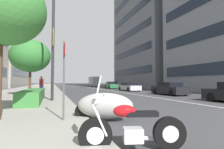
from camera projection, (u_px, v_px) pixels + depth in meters
name	position (u px, v px, depth m)	size (l,w,h in m)	color
sidewalk_right_plaza	(34.00, 89.00, 29.58)	(160.00, 8.35, 0.15)	gray
lane_centre_stripe	(92.00, 88.00, 38.14)	(110.00, 0.16, 0.01)	silver
motorcycle_under_tarp	(131.00, 128.00, 3.36)	(0.80, 2.11, 1.49)	black
motorcycle_mid_row	(104.00, 106.00, 5.90)	(1.63, 2.12, 0.99)	#9E9E99
car_lead_in_lane	(169.00, 89.00, 17.72)	(4.18, 1.89, 1.32)	black
car_mid_block_traffic	(129.00, 87.00, 25.82)	(4.70, 1.87, 1.28)	#B7B7BC
car_far_down_avenue	(112.00, 85.00, 34.36)	(4.28, 2.08, 1.44)	#236038
delivery_van_ahead	(94.00, 81.00, 46.96)	(5.11, 2.03, 2.78)	#B7B7BC
parking_sign_by_curb	(64.00, 72.00, 5.47)	(0.32, 0.06, 2.55)	#47494C
street_lamp_with_banners	(58.00, 21.00, 11.41)	(1.26, 2.50, 9.26)	#232326
clipped_hedge_bed	(33.00, 95.00, 10.84)	(6.39, 1.10, 0.72)	#337033
street_tree_near_plaza_corner	(0.00, 8.00, 5.57)	(2.91, 2.91, 4.92)	#473323
street_tree_by_lamp_post	(30.00, 56.00, 15.41)	(3.53, 3.53, 5.10)	#473323
pedestrian_on_plaza	(41.00, 86.00, 15.03)	(0.47, 0.40, 1.72)	#33478C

